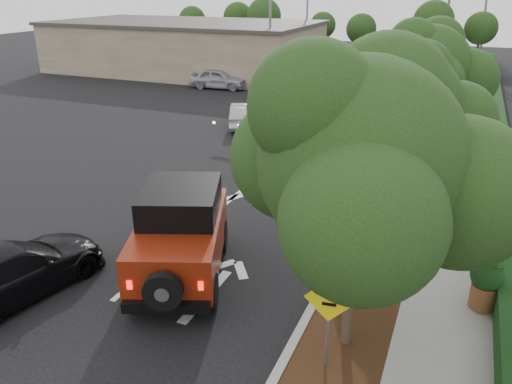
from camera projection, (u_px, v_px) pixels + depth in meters
The scene contains 19 objects.
ground at pixel (139, 278), 13.05m from camera, with size 120.00×120.00×0.00m, color black.
curb at pixel (390, 160), 21.58m from camera, with size 0.20×70.00×0.15m, color #9E9B93.
planting_strip at pixel (414, 163), 21.23m from camera, with size 1.80×70.00×0.12m, color black.
sidewalk at pixel (462, 169), 20.55m from camera, with size 2.00×70.00×0.12m, color gray.
hedge at pixel (500, 166), 19.92m from camera, with size 0.80×70.00×0.80m, color black.
commercial_building at pixel (185, 47), 43.51m from camera, with size 22.00×12.00×4.00m, color #806B58.
transmission_tower at pixel (459, 58), 51.72m from camera, with size 7.00×4.00×28.00m, color slate, non-canonical shape.
street_tree_near at pixel (345, 346), 10.63m from camera, with size 3.80×3.80×5.92m, color #1B3311, non-canonical shape.
street_tree_mid at pixel (394, 216), 16.58m from camera, with size 3.20×3.20×5.32m, color #1B3311, non-canonical shape.
street_tree_far at pixel (417, 158), 22.10m from camera, with size 3.40×3.40×5.62m, color #1B3311, non-canonical shape.
light_pole_a at pixel (270, 86), 37.49m from camera, with size 2.00×0.22×9.00m, color slate, non-canonical shape.
light_pole_b at pixel (305, 64), 48.05m from camera, with size 2.00×0.22×9.00m, color slate, non-canonical shape.
red_jeep at pixel (182, 231), 12.93m from camera, with size 3.48×4.86×2.38m.
silver_suv_ahead at pixel (322, 149), 20.81m from camera, with size 2.51×5.44×1.51m, color #979A9E.
black_suv_oncoming at pixel (12, 271), 12.11m from camera, with size 1.92×4.72×1.37m, color black.
silver_sedan_oncoming at pixel (244, 114), 26.81m from camera, with size 1.35×3.87×1.27m, color #ABADB3.
parked_suv at pixel (219, 79), 36.42m from camera, with size 1.70×4.21×1.44m, color #A4A6AC.
speed_hump_sign at pixel (329, 311), 9.42m from camera, with size 0.96×0.15×2.05m.
terracotta_planter at pixel (487, 279), 11.41m from camera, with size 0.75×0.75×1.31m.
Camera 1 is at (7.17, -9.10, 7.13)m, focal length 35.00 mm.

